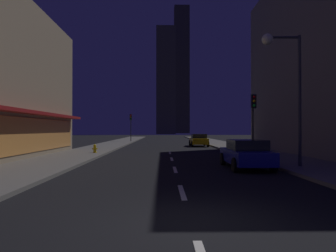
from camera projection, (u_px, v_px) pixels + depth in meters
name	position (u px, v px, depth m)	size (l,w,h in m)	color
ground_plane	(167.00, 145.00, 38.11)	(78.00, 136.00, 0.10)	black
sidewalk_right	(222.00, 144.00, 38.24)	(4.00, 76.00, 0.15)	#605E59
sidewalk_left	(112.00, 144.00, 37.99)	(4.00, 76.00, 0.15)	#605E59
lane_marking_center	(175.00, 170.00, 14.52)	(0.16, 23.00, 0.01)	silver
skyscraper_distant_tall	(166.00, 81.00, 125.77)	(7.98, 7.28, 44.91)	#504C3C
skyscraper_distant_mid	(182.00, 70.00, 158.06)	(7.94, 7.54, 66.86)	#433F32
car_parked_near	(246.00, 154.00, 15.01)	(1.98, 4.24, 1.45)	navy
car_parked_far	(199.00, 140.00, 34.70)	(1.98, 4.24, 1.45)	gold
fire_hydrant_far_left	(95.00, 149.00, 23.24)	(0.42, 0.30, 0.65)	gold
traffic_light_near_right	(253.00, 111.00, 20.03)	(0.32, 0.48, 4.20)	#2D2D2D
traffic_light_far_left	(131.00, 121.00, 45.83)	(0.32, 0.48, 4.20)	#2D2D2D
street_lamp_right	(283.00, 67.00, 14.80)	(1.96, 0.56, 6.58)	#38383D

